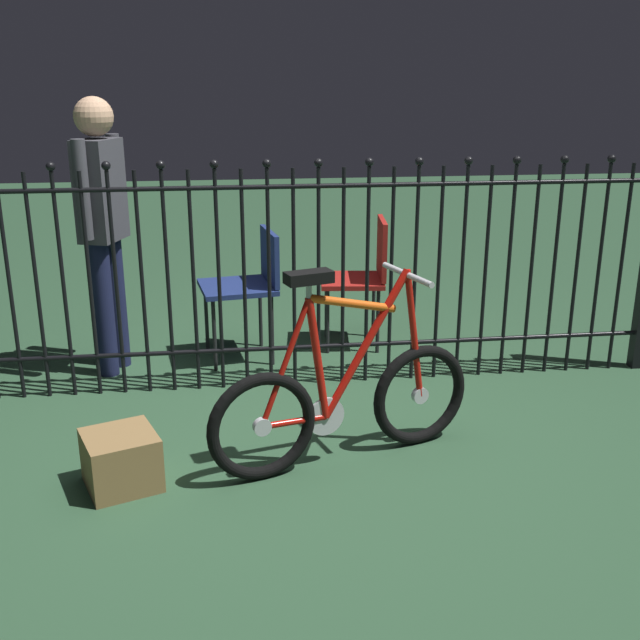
% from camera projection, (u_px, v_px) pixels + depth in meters
% --- Properties ---
extents(ground_plane, '(20.00, 20.00, 0.00)m').
position_uv_depth(ground_plane, '(313.00, 443.00, 3.61)').
color(ground_plane, '#2B4D33').
extents(iron_fence, '(4.21, 0.07, 1.35)m').
position_uv_depth(iron_fence, '(289.00, 270.00, 4.10)').
color(iron_fence, black).
rests_on(iron_fence, ground).
extents(bicycle, '(1.25, 0.51, 0.91)m').
position_uv_depth(bicycle, '(345.00, 399.00, 3.35)').
color(bicycle, black).
rests_on(bicycle, ground).
extents(chair_red, '(0.44, 0.44, 0.83)m').
position_uv_depth(chair_red, '(364.00, 270.00, 4.79)').
color(chair_red, black).
rests_on(chair_red, ground).
extents(chair_navy, '(0.50, 0.50, 0.80)m').
position_uv_depth(chair_navy, '(249.00, 279.00, 4.57)').
color(chair_navy, black).
rests_on(chair_navy, ground).
extents(person_visitor, '(0.27, 0.46, 1.59)m').
position_uv_depth(person_visitor, '(102.00, 214.00, 4.23)').
color(person_visitor, '#191E3F').
rests_on(person_visitor, ground).
extents(display_crate, '(0.38, 0.38, 0.24)m').
position_uv_depth(display_crate, '(121.00, 460.00, 3.19)').
color(display_crate, olive).
rests_on(display_crate, ground).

